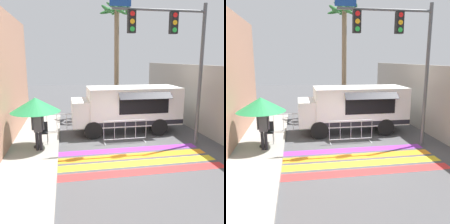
% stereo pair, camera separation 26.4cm
% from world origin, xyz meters
% --- Properties ---
extents(ground_plane, '(60.00, 60.00, 0.00)m').
position_xyz_m(ground_plane, '(0.00, 0.00, 0.00)').
color(ground_plane, '#4C4C4F').
extents(sidewalk_left, '(4.40, 16.00, 0.15)m').
position_xyz_m(sidewalk_left, '(-5.37, 0.00, 0.08)').
color(sidewalk_left, '#99968E').
rests_on(sidewalk_left, ground_plane).
extents(concrete_wall_right, '(0.20, 16.00, 3.73)m').
position_xyz_m(concrete_wall_right, '(4.62, 3.00, 1.87)').
color(concrete_wall_right, '#A39E93').
rests_on(concrete_wall_right, ground_plane).
extents(crosswalk_painted, '(6.40, 2.84, 0.01)m').
position_xyz_m(crosswalk_painted, '(0.00, -0.79, 0.00)').
color(crosswalk_painted, red).
rests_on(crosswalk_painted, ground_plane).
extents(food_truck, '(5.92, 2.68, 2.54)m').
position_xyz_m(food_truck, '(0.48, 3.22, 1.46)').
color(food_truck, white).
rests_on(food_truck, ground_plane).
extents(traffic_signal_pole, '(4.32, 0.29, 6.43)m').
position_xyz_m(traffic_signal_pole, '(2.00, 0.49, 4.64)').
color(traffic_signal_pole, '#515456').
rests_on(traffic_signal_pole, ground_plane).
extents(patio_umbrella, '(2.14, 2.14, 2.27)m').
position_xyz_m(patio_umbrella, '(-4.08, 1.03, 2.10)').
color(patio_umbrella, black).
rests_on(patio_umbrella, sidewalk_left).
extents(folding_chair, '(0.42, 0.42, 1.00)m').
position_xyz_m(folding_chair, '(-3.87, 1.61, 0.76)').
color(folding_chair, '#4C4C51').
rests_on(folding_chair, sidewalk_left).
extents(vendor_person, '(0.53, 0.23, 1.78)m').
position_xyz_m(vendor_person, '(-3.99, 0.64, 1.17)').
color(vendor_person, black).
rests_on(vendor_person, sidewalk_left).
extents(barricade_front, '(2.15, 0.44, 1.15)m').
position_xyz_m(barricade_front, '(0.03, 1.33, 0.57)').
color(barricade_front, '#B7BABF').
rests_on(barricade_front, ground_plane).
extents(barricade_side, '(2.10, 0.44, 1.15)m').
position_xyz_m(barricade_side, '(-2.77, 3.33, 0.57)').
color(barricade_side, '#B7BABF').
rests_on(barricade_side, ground_plane).
extents(palm_tree, '(2.17, 2.27, 7.74)m').
position_xyz_m(palm_tree, '(0.77, 7.11, 5.52)').
color(palm_tree, '#7A664C').
rests_on(palm_tree, ground_plane).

